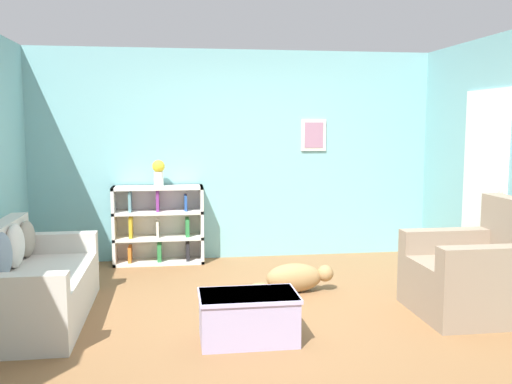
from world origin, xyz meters
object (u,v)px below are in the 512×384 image
Objects in this scene: coffee_table at (248,316)px; vase at (159,171)px; couch at (29,284)px; recliner_chair at (479,274)px; dog at (297,277)px; bookshelf at (159,225)px.

vase reaches higher than coffee_table.
couch is 2.28× the size of coffee_table.
couch is 2.33m from vase.
coffee_table is at bearing -170.51° from recliner_chair.
couch is at bearing 157.43° from coffee_table.
coffee_table reaches higher than dog.
recliner_chair is (3.93, -0.40, 0.04)m from couch.
bookshelf is 1.41× the size of coffee_table.
coffee_table is (0.75, -2.68, -0.26)m from bookshelf.
bookshelf is at bearing 117.14° from vase.
coffee_table is 2.44× the size of vase.
couch is 5.57× the size of vase.
bookshelf is 0.66m from vase.
couch is 1.71× the size of recliner_chair.
coffee_table is 0.91× the size of dog.
bookshelf reaches higher than couch.
recliner_chair is at bearing -38.79° from vase.
dog is at bearing -45.65° from bookshelf.
bookshelf is 1.29× the size of dog.
vase is at bearing -62.86° from bookshelf.
coffee_table is (-2.12, -0.35, -0.15)m from recliner_chair.
bookshelf is 3.69m from recliner_chair.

